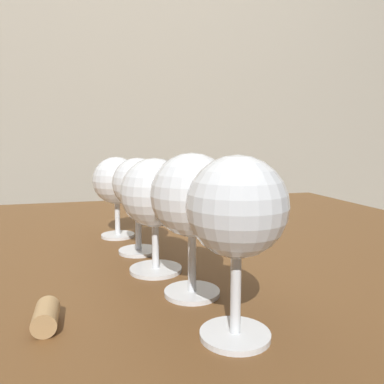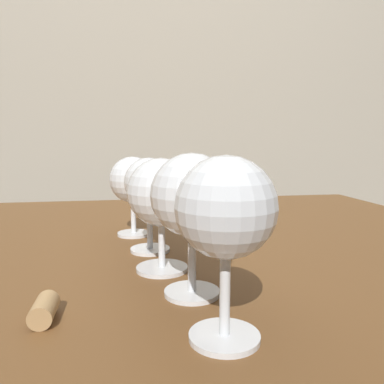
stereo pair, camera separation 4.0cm
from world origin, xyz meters
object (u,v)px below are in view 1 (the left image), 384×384
object	(u,v)px
wine_glass_rose	(117,183)
cork	(46,316)
wine_glass_white	(192,197)
wine_glass_amber	(138,186)
wine_glass_merlot	(157,195)
wine_glass_chardonnay	(237,211)

from	to	relation	value
wine_glass_rose	cork	world-z (taller)	wine_glass_rose
wine_glass_white	cork	world-z (taller)	wine_glass_white
wine_glass_white	wine_glass_amber	bearing A→B (deg)	101.58
wine_glass_rose	wine_glass_merlot	bearing A→B (deg)	-79.54
wine_glass_white	wine_glass_merlot	world-z (taller)	wine_glass_white
wine_glass_amber	wine_glass_rose	xyz separation A→B (m)	(-0.02, 0.10, -0.01)
wine_glass_merlot	cork	bearing A→B (deg)	-135.32
wine_glass_merlot	cork	world-z (taller)	wine_glass_merlot
wine_glass_chardonnay	wine_glass_amber	bearing A→B (deg)	99.80
cork	wine_glass_white	bearing A→B (deg)	14.36
wine_glass_rose	cork	bearing A→B (deg)	-105.55
wine_glass_rose	wine_glass_white	bearing A→B (deg)	-78.10
wine_glass_chardonnay	wine_glass_merlot	size ratio (longest dim) A/B	1.07
wine_glass_amber	cork	distance (m)	0.25
wine_glass_chardonnay	wine_glass_amber	size ratio (longest dim) A/B	1.10
wine_glass_rose	cork	distance (m)	0.34
wine_glass_amber	cork	size ratio (longest dim) A/B	3.39
cork	wine_glass_merlot	bearing A→B (deg)	44.68
wine_glass_white	cork	bearing A→B (deg)	-165.64
wine_glass_rose	wine_glass_amber	bearing A→B (deg)	-77.57
wine_glass_merlot	wine_glass_rose	xyz separation A→B (m)	(-0.04, 0.19, -0.00)
wine_glass_merlot	wine_glass_rose	distance (m)	0.20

